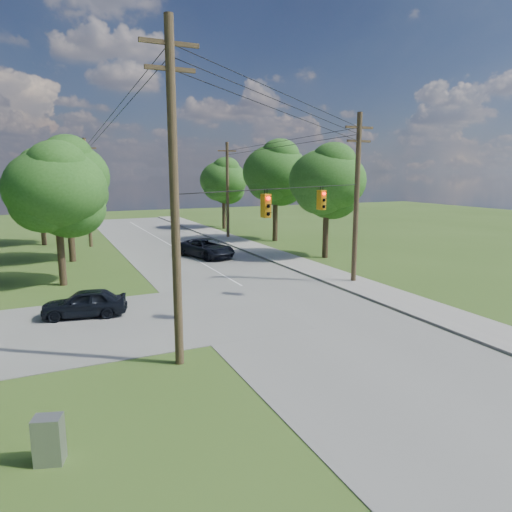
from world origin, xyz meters
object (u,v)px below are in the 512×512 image
pole_ne (357,196)px  pole_north_w (88,192)px  pole_sw (174,194)px  control_cabinet (49,440)px  car_cross_dark (85,303)px  car_main_north (206,248)px  pole_north_e (228,190)px

pole_ne → pole_north_w: (-13.90, 22.00, -0.34)m
pole_sw → control_cabinet: bearing=-135.2°
pole_sw → control_cabinet: 8.41m
pole_ne → control_cabinet: bearing=-146.2°
car_cross_dark → pole_sw: bearing=31.8°
pole_north_w → car_main_north: (8.13, -9.85, -4.35)m
car_cross_dark → car_main_north: car_main_north is taller
pole_sw → control_cabinet: size_ratio=10.03×
car_cross_dark → car_main_north: (10.43, 12.47, 0.07)m
pole_north_w → control_cabinet: pole_north_w is taller
pole_ne → pole_north_e: pole_ne is taller
pole_sw → pole_north_w: bearing=90.8°
pole_north_w → control_cabinet: bearing=-96.8°
pole_sw → pole_ne: 15.51m
pole_north_e → control_cabinet: bearing=-117.8°
pole_north_e → car_main_north: 12.22m
car_main_north → control_cabinet: (-12.17, -24.15, -0.18)m
car_cross_dark → pole_north_w: bearing=-174.4°
pole_sw → control_cabinet: pole_sw is taller
pole_ne → car_main_north: (-5.77, 12.15, -4.69)m
pole_ne → car_main_north: 14.24m
pole_sw → pole_north_w: 29.62m
pole_sw → car_main_north: (7.73, 19.75, -5.45)m
pole_north_e → control_cabinet: 38.71m
pole_north_e → car_main_north: (-5.77, -9.85, -4.35)m
control_cabinet → pole_north_w: bearing=101.1°
pole_sw → car_cross_dark: size_ratio=3.03×
pole_sw → pole_north_w: pole_sw is taller
pole_north_e → car_cross_dark: (-16.19, -22.32, -4.42)m
car_cross_dark → control_cabinet: 11.81m
pole_sw → car_main_north: bearing=68.6°
pole_ne → pole_north_w: pole_ne is taller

